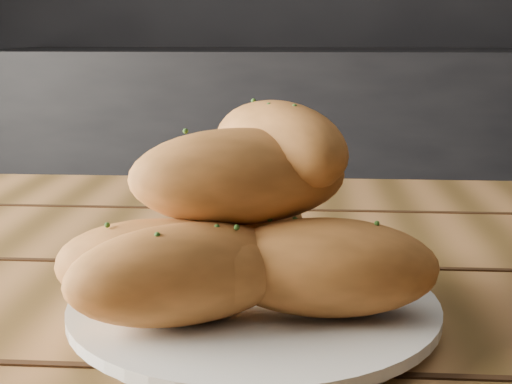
% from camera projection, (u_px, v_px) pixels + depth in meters
% --- Properties ---
extents(counter, '(2.80, 0.60, 0.90)m').
position_uv_depth(counter, '(454.00, 199.00, 2.18)').
color(counter, black).
rests_on(counter, ground).
extents(plate, '(0.26, 0.26, 0.02)m').
position_uv_depth(plate, '(254.00, 310.00, 0.50)').
color(plate, silver).
rests_on(plate, table).
extents(bread_rolls, '(0.25, 0.24, 0.14)m').
position_uv_depth(bread_rolls, '(241.00, 228.00, 0.48)').
color(bread_rolls, '#C27436').
rests_on(bread_rolls, plate).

